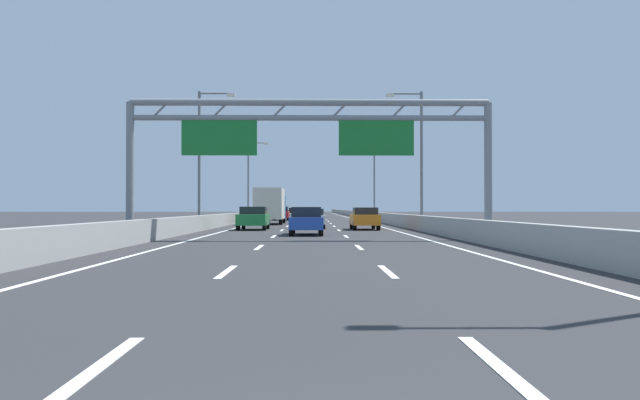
{
  "coord_description": "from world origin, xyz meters",
  "views": [
    {
      "loc": [
        0.12,
        -2.27,
        1.44
      ],
      "look_at": [
        0.76,
        52.28,
        2.07
      ],
      "focal_mm": 37.07,
      "sensor_mm": 36.0,
      "label": 1
    }
  ],
  "objects_px": {
    "sign_gantry": "(307,133)",
    "yellow_car": "(312,213)",
    "box_truck": "(270,205)",
    "blue_car": "(306,221)",
    "streetlamp_left_mid": "(203,150)",
    "streetlamp_right_mid": "(418,151)",
    "streetlamp_right_far": "(372,175)",
    "red_car": "(281,213)",
    "green_car": "(254,218)",
    "orange_car": "(365,218)",
    "white_car": "(312,218)",
    "streetlamp_left_far": "(250,175)",
    "black_car": "(293,211)"
  },
  "relations": [
    {
      "from": "orange_car",
      "to": "white_car",
      "type": "distance_m",
      "value": 4.23
    },
    {
      "from": "black_car",
      "to": "box_truck",
      "type": "relative_size",
      "value": 0.52
    },
    {
      "from": "streetlamp_left_far",
      "to": "box_truck",
      "type": "bearing_deg",
      "value": -80.26
    },
    {
      "from": "white_car",
      "to": "orange_car",
      "type": "bearing_deg",
      "value": -35.89
    },
    {
      "from": "sign_gantry",
      "to": "black_car",
      "type": "relative_size",
      "value": 3.77
    },
    {
      "from": "streetlamp_left_mid",
      "to": "white_car",
      "type": "distance_m",
      "value": 8.91
    },
    {
      "from": "streetlamp_left_mid",
      "to": "box_truck",
      "type": "distance_m",
      "value": 13.25
    },
    {
      "from": "orange_car",
      "to": "white_car",
      "type": "height_order",
      "value": "orange_car"
    },
    {
      "from": "streetlamp_left_mid",
      "to": "green_car",
      "type": "xyz_separation_m",
      "value": [
        3.76,
        -2.7,
        -4.63
      ]
    },
    {
      "from": "white_car",
      "to": "yellow_car",
      "type": "xyz_separation_m",
      "value": [
        -0.06,
        32.14,
        0.07
      ]
    },
    {
      "from": "streetlamp_right_far",
      "to": "white_car",
      "type": "distance_m",
      "value": 35.95
    },
    {
      "from": "sign_gantry",
      "to": "streetlamp_right_far",
      "type": "height_order",
      "value": "streetlamp_right_far"
    },
    {
      "from": "yellow_car",
      "to": "box_truck",
      "type": "xyz_separation_m",
      "value": [
        -3.61,
        -20.03,
        0.9
      ]
    },
    {
      "from": "streetlamp_right_mid",
      "to": "red_car",
      "type": "bearing_deg",
      "value": 110.27
    },
    {
      "from": "orange_car",
      "to": "streetlamp_left_far",
      "type": "bearing_deg",
      "value": 106.42
    },
    {
      "from": "sign_gantry",
      "to": "yellow_car",
      "type": "xyz_separation_m",
      "value": [
        0.18,
        47.96,
        -4.04
      ]
    },
    {
      "from": "streetlamp_right_far",
      "to": "black_car",
      "type": "relative_size",
      "value": 2.16
    },
    {
      "from": "streetlamp_right_mid",
      "to": "box_truck",
      "type": "bearing_deg",
      "value": 132.32
    },
    {
      "from": "orange_car",
      "to": "streetlamp_left_mid",
      "type": "bearing_deg",
      "value": 167.26
    },
    {
      "from": "streetlamp_right_mid",
      "to": "yellow_car",
      "type": "relative_size",
      "value": 2.21
    },
    {
      "from": "green_car",
      "to": "orange_car",
      "type": "xyz_separation_m",
      "value": [
        7.25,
        0.21,
        -0.02
      ]
    },
    {
      "from": "sign_gantry",
      "to": "streetlamp_right_mid",
      "type": "xyz_separation_m",
      "value": [
        7.59,
        15.83,
        0.57
      ]
    },
    {
      "from": "streetlamp_left_mid",
      "to": "blue_car",
      "type": "xyz_separation_m",
      "value": [
        7.27,
        -10.8,
        -4.65
      ]
    },
    {
      "from": "streetlamp_left_far",
      "to": "orange_car",
      "type": "distance_m",
      "value": 39.22
    },
    {
      "from": "streetlamp_left_mid",
      "to": "streetlamp_left_far",
      "type": "relative_size",
      "value": 1.0
    },
    {
      "from": "red_car",
      "to": "orange_car",
      "type": "bearing_deg",
      "value": -77.72
    },
    {
      "from": "streetlamp_right_mid",
      "to": "streetlamp_left_far",
      "type": "xyz_separation_m",
      "value": [
        -14.93,
        34.87,
        0.0
      ]
    },
    {
      "from": "streetlamp_right_far",
      "to": "streetlamp_left_far",
      "type": "bearing_deg",
      "value": 180.0
    },
    {
      "from": "orange_car",
      "to": "box_truck",
      "type": "bearing_deg",
      "value": 115.94
    },
    {
      "from": "black_car",
      "to": "orange_car",
      "type": "bearing_deg",
      "value": -85.38
    },
    {
      "from": "blue_car",
      "to": "box_truck",
      "type": "relative_size",
      "value": 0.53
    },
    {
      "from": "sign_gantry",
      "to": "yellow_car",
      "type": "bearing_deg",
      "value": 89.79
    },
    {
      "from": "box_truck",
      "to": "streetlamp_right_far",
      "type": "bearing_deg",
      "value": 64.16
    },
    {
      "from": "blue_car",
      "to": "streetlamp_left_mid",
      "type": "bearing_deg",
      "value": 123.95
    },
    {
      "from": "box_truck",
      "to": "streetlamp_left_far",
      "type": "bearing_deg",
      "value": 99.74
    },
    {
      "from": "green_car",
      "to": "red_car",
      "type": "xyz_separation_m",
      "value": [
        0.29,
        32.14,
        0.03
      ]
    },
    {
      "from": "blue_car",
      "to": "red_car",
      "type": "bearing_deg",
      "value": 94.57
    },
    {
      "from": "streetlamp_right_mid",
      "to": "box_truck",
      "type": "xyz_separation_m",
      "value": [
        -11.03,
        12.11,
        -3.71
      ]
    },
    {
      "from": "green_car",
      "to": "black_car",
      "type": "relative_size",
      "value": 0.99
    },
    {
      "from": "streetlamp_right_far",
      "to": "orange_car",
      "type": "relative_size",
      "value": 2.11
    },
    {
      "from": "streetlamp_right_far",
      "to": "red_car",
      "type": "bearing_deg",
      "value": -153.49
    },
    {
      "from": "box_truck",
      "to": "blue_car",
      "type": "bearing_deg",
      "value": -81.64
    },
    {
      "from": "streetlamp_left_mid",
      "to": "streetlamp_right_mid",
      "type": "height_order",
      "value": "same"
    },
    {
      "from": "sign_gantry",
      "to": "streetlamp_left_far",
      "type": "relative_size",
      "value": 1.74
    },
    {
      "from": "streetlamp_right_mid",
      "to": "blue_car",
      "type": "xyz_separation_m",
      "value": [
        -7.66,
        -10.8,
        -4.65
      ]
    },
    {
      "from": "streetlamp_right_far",
      "to": "red_car",
      "type": "distance_m",
      "value": 13.0
    },
    {
      "from": "streetlamp_right_mid",
      "to": "streetlamp_right_far",
      "type": "xyz_separation_m",
      "value": [
        0.0,
        34.87,
        0.0
      ]
    },
    {
      "from": "streetlamp_right_far",
      "to": "yellow_car",
      "type": "distance_m",
      "value": 9.15
    },
    {
      "from": "sign_gantry",
      "to": "streetlamp_left_far",
      "type": "xyz_separation_m",
      "value": [
        -7.34,
        50.7,
        0.57
      ]
    },
    {
      "from": "streetlamp_left_mid",
      "to": "blue_car",
      "type": "height_order",
      "value": "streetlamp_left_mid"
    }
  ]
}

